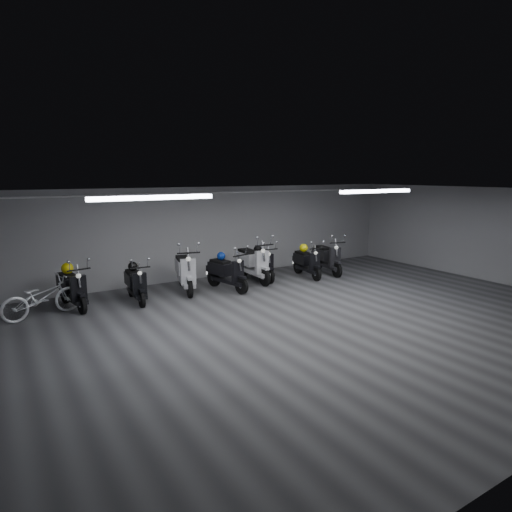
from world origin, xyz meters
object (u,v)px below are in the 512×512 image
scooter_2 (185,265)px  scooter_7 (261,259)px  helmet_4 (304,248)px  scooter_8 (307,258)px  scooter_0 (72,282)px  helmet_3 (258,249)px  bicycle (41,293)px  helmet_1 (221,256)px  scooter_1 (135,278)px  scooter_5 (227,267)px  helmet_0 (67,268)px  scooter_6 (253,257)px  scooter_9 (327,253)px  helmet_2 (133,266)px

scooter_2 → scooter_7: bearing=15.2°
scooter_2 → helmet_4: 3.93m
scooter_8 → helmet_4: size_ratio=6.28×
scooter_0 → helmet_3: size_ratio=6.90×
scooter_7 → bicycle: bearing=-171.2°
scooter_7 → scooter_8: scooter_7 is taller
scooter_7 → helmet_1: scooter_7 is taller
bicycle → scooter_1: bearing=-104.2°
scooter_5 → scooter_2: bearing=142.3°
scooter_7 → scooter_8: size_ratio=1.02×
scooter_1 → scooter_5: size_ratio=0.93×
helmet_0 → bicycle: bearing=-140.2°
helmet_3 → helmet_1: bearing=-160.2°
scooter_0 → scooter_6: scooter_6 is taller
scooter_9 → helmet_0: size_ratio=6.46×
scooter_2 → scooter_9: scooter_2 is taller
helmet_3 → scooter_9: bearing=-17.0°
scooter_7 → scooter_6: bearing=-161.7°
scooter_0 → scooter_8: bearing=-12.9°
scooter_6 → scooter_9: (2.58, -0.37, -0.06)m
scooter_9 → bicycle: (-8.35, 0.04, -0.12)m
scooter_0 → scooter_5: (3.94, -0.47, 0.01)m
scooter_1 → scooter_5: (2.49, -0.20, 0.05)m
scooter_9 → helmet_2: size_ratio=7.60×
scooter_0 → scooter_5: scooter_5 is taller
scooter_0 → helmet_3: (5.43, 0.33, 0.26)m
scooter_0 → helmet_1: scooter_0 is taller
bicycle → scooter_7: bearing=-101.5°
scooter_6 → scooter_9: scooter_6 is taller
scooter_0 → scooter_5: bearing=-16.1°
helmet_3 → bicycle: bearing=-174.0°
helmet_2 → helmet_0: bearing=169.4°
bicycle → helmet_4: bicycle is taller
scooter_1 → scooter_8: 5.34m
scooter_7 → scooter_8: 1.47m
scooter_2 → helmet_3: scooter_2 is taller
scooter_5 → scooter_1: bearing=162.8°
scooter_6 → scooter_5: bearing=-155.9°
scooter_2 → scooter_5: (1.03, -0.48, -0.08)m
helmet_0 → helmet_2: (1.50, -0.28, -0.07)m
helmet_3 → helmet_4: helmet_3 is taller
scooter_2 → scooter_9: bearing=9.0°
scooter_6 → scooter_1: bearing=-174.4°
scooter_8 → bicycle: bearing=-173.7°
scooter_1 → scooter_8: size_ratio=0.99×
scooter_2 → scooter_9: size_ratio=1.08×
helmet_4 → scooter_6: bearing=173.6°
scooter_0 → helmet_2: bearing=-11.0°
scooter_6 → helmet_0: (-5.11, 0.22, 0.21)m
scooter_2 → scooter_0: bearing=-166.2°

